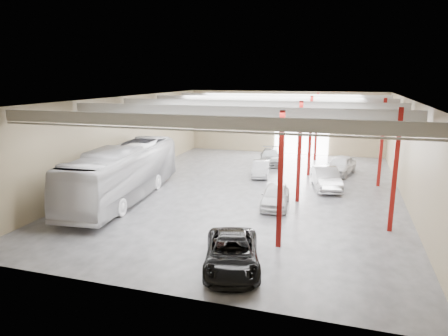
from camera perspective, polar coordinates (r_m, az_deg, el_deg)
The scene contains 8 objects.
depot_shell at distance 30.63m, azimuth 4.51°, elevation 6.13°, with size 22.12×32.12×7.06m.
coach_bus at distance 29.27m, azimuth -14.13°, elevation -0.64°, with size 3.21×13.71×3.82m, color silver.
black_sedan at distance 18.59m, azimuth 1.14°, elevation -12.04°, with size 2.44×5.28×1.47m, color black.
car_row_a at distance 27.12m, azimuth 7.34°, elevation -3.96°, with size 1.77×4.39×1.50m, color silver.
car_row_b at distance 35.31m, azimuth 5.32°, elevation -0.08°, with size 1.41×4.05×1.34m, color silver.
car_row_c at distance 40.32m, azimuth 6.64°, elevation 1.61°, with size 2.05×5.04×1.46m, color gray.
car_right_near at distance 32.18m, azimuth 14.34°, elevation -1.42°, with size 1.76×5.05×1.66m, color #A8A8AD.
car_right_far at distance 37.22m, azimuth 16.27°, elevation 0.39°, with size 1.97×4.91×1.67m, color silver.
Camera 1 is at (6.77, -29.21, 8.58)m, focal length 32.00 mm.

